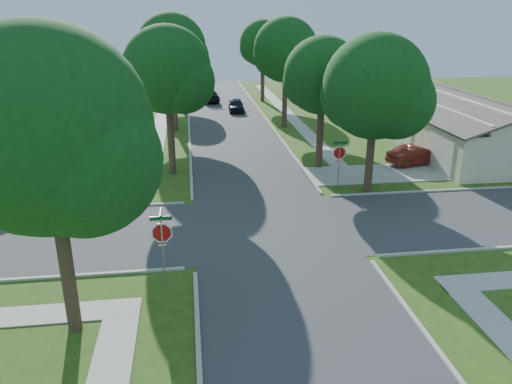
{
  "coord_description": "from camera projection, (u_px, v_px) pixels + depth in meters",
  "views": [
    {
      "loc": [
        -3.53,
        -21.3,
        9.72
      ],
      "look_at": [
        -0.57,
        0.55,
        1.6
      ],
      "focal_mm": 35.0,
      "sensor_mm": 36.0,
      "label": 1
    }
  ],
  "objects": [
    {
      "name": "tree_e_far",
      "position": [
        263.0,
        46.0,
        53.76
      ],
      "size": [
        5.17,
        5.0,
        8.72
      ],
      "color": "#38281C",
      "rests_on": "ground"
    },
    {
      "name": "tree_ne_corner",
      "position": [
        376.0,
        92.0,
        26.39
      ],
      "size": [
        5.8,
        5.6,
        8.66
      ],
      "color": "#38281C",
      "rests_on": "ground"
    },
    {
      "name": "tree_w_far",
      "position": [
        175.0,
        51.0,
        52.74
      ],
      "size": [
        4.76,
        4.6,
        8.04
      ],
      "color": "#38281C",
      "rests_on": "ground"
    },
    {
      "name": "house_nw_near",
      "position": [
        11.0,
        133.0,
        35.01
      ],
      "size": [
        8.42,
        13.6,
        4.23
      ],
      "color": "beige",
      "rests_on": "ground"
    },
    {
      "name": "car_driveway",
      "position": [
        416.0,
        155.0,
        32.89
      ],
      "size": [
        4.12,
        2.27,
        1.29
      ],
      "primitive_type": "imported",
      "rotation": [
        0.0,
        0.0,
        1.82
      ],
      "color": "#5C1A13",
      "rests_on": "ground"
    },
    {
      "name": "stop_sign_ne",
      "position": [
        339.0,
        155.0,
        27.87
      ],
      "size": [
        1.05,
        0.8,
        2.98
      ],
      "color": "gray",
      "rests_on": "ground"
    },
    {
      "name": "house_ne_far",
      "position": [
        376.0,
        92.0,
        52.06
      ],
      "size": [
        8.42,
        13.6,
        4.23
      ],
      "color": "beige",
      "rests_on": "ground"
    },
    {
      "name": "car_curb_east",
      "position": [
        236.0,
        105.0,
        49.93
      ],
      "size": [
        1.65,
        3.78,
        1.27
      ],
      "primitive_type": "imported",
      "rotation": [
        0.0,
        0.0,
        -0.04
      ],
      "color": "black",
      "rests_on": "ground"
    },
    {
      "name": "ground",
      "position": [
        269.0,
        227.0,
        23.61
      ],
      "size": [
        100.0,
        100.0,
        0.0
      ],
      "primitive_type": "plane",
      "color": "#294C14",
      "rests_on": "ground"
    },
    {
      "name": "car_curb_west",
      "position": [
        209.0,
        96.0,
        55.2
      ],
      "size": [
        2.33,
        4.67,
        1.3
      ],
      "primitive_type": "imported",
      "rotation": [
        0.0,
        0.0,
        3.26
      ],
      "color": "black",
      "rests_on": "ground"
    },
    {
      "name": "tree_e_mid",
      "position": [
        286.0,
        53.0,
        41.58
      ],
      "size": [
        5.59,
        5.4,
        9.21
      ],
      "color": "#38281C",
      "rests_on": "ground"
    },
    {
      "name": "driveway",
      "position": [
        376.0,
        173.0,
        31.2
      ],
      "size": [
        8.8,
        3.6,
        0.05
      ],
      "primitive_type": "cube",
      "color": "#9E9B91",
      "rests_on": "ground"
    },
    {
      "name": "sidewalk_nw",
      "position": [
        162.0,
        118.0,
        47.01
      ],
      "size": [
        1.2,
        40.0,
        0.04
      ],
      "primitive_type": "cube",
      "color": "#9E9B91",
      "rests_on": "ground"
    },
    {
      "name": "stop_sign_sw",
      "position": [
        162.0,
        236.0,
        17.94
      ],
      "size": [
        1.05,
        0.8,
        2.98
      ],
      "color": "gray",
      "rests_on": "ground"
    },
    {
      "name": "tree_w_mid",
      "position": [
        172.0,
        51.0,
        40.31
      ],
      "size": [
        5.8,
        5.6,
        9.56
      ],
      "color": "#38281C",
      "rests_on": "ground"
    },
    {
      "name": "road_ns",
      "position": [
        269.0,
        227.0,
        23.61
      ],
      "size": [
        7.0,
        100.0,
        0.02
      ],
      "primitive_type": "cube",
      "color": "#333335",
      "rests_on": "ground"
    },
    {
      "name": "sidewalk_ne",
      "position": [
        289.0,
        115.0,
        48.55
      ],
      "size": [
        1.2,
        40.0,
        0.04
      ],
      "primitive_type": "cube",
      "color": "#9E9B91",
      "rests_on": "ground"
    },
    {
      "name": "house_nw_far",
      "position": [
        65.0,
        94.0,
        50.82
      ],
      "size": [
        8.42,
        13.6,
        4.23
      ],
      "color": "beige",
      "rests_on": "ground"
    },
    {
      "name": "tree_e_near",
      "position": [
        323.0,
        79.0,
        30.63
      ],
      "size": [
        4.97,
        4.8,
        8.28
      ],
      "color": "#38281C",
      "rests_on": "ground"
    },
    {
      "name": "house_ne_near",
      "position": [
        467.0,
        132.0,
        35.32
      ],
      "size": [
        8.42,
        13.6,
        4.23
      ],
      "color": "beige",
      "rests_on": "ground"
    },
    {
      "name": "tree_sw_corner",
      "position": [
        50.0,
        140.0,
        14.0
      ],
      "size": [
        6.21,
        6.0,
        9.55
      ],
      "color": "#38281C",
      "rests_on": "ground"
    },
    {
      "name": "tree_w_near",
      "position": [
        168.0,
        74.0,
        29.28
      ],
      "size": [
        5.38,
        5.2,
        8.97
      ],
      "color": "#38281C",
      "rests_on": "ground"
    }
  ]
}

